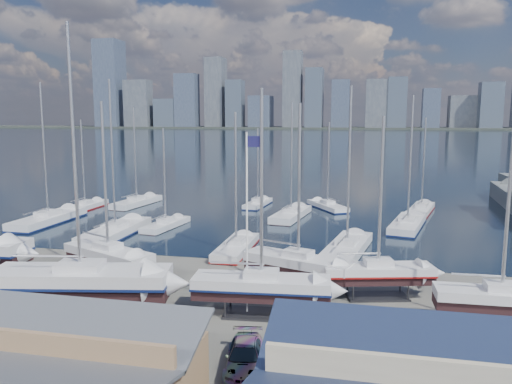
# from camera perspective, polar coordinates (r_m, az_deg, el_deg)

# --- Properties ---
(ground) EXTENTS (1400.00, 1400.00, 0.00)m
(ground) POSITION_cam_1_polar(r_m,az_deg,el_deg) (38.68, -8.56, -11.63)
(ground) COLOR #605E59
(ground) RESTS_ON ground
(water) EXTENTS (1400.00, 600.00, 0.40)m
(water) POSITION_cam_1_polar(r_m,az_deg,el_deg) (344.40, 10.09, 6.13)
(water) COLOR #182838
(water) RESTS_ON ground
(far_shore) EXTENTS (1400.00, 80.00, 2.20)m
(far_shore) POSITION_cam_1_polar(r_m,az_deg,el_deg) (604.16, 11.06, 7.18)
(far_shore) COLOR #2D332D
(far_shore) RESTS_ON ground
(skyline) EXTENTS (639.14, 43.80, 107.69)m
(skyline) POSITION_cam_1_polar(r_m,az_deg,el_deg) (598.58, 10.39, 10.82)
(skyline) COLOR #475166
(skyline) RESTS_ON far_shore
(shed_grey) EXTENTS (12.60, 8.40, 4.17)m
(shed_grey) POSITION_cam_1_polar(r_m,az_deg,el_deg) (24.80, -22.60, -18.77)
(shed_grey) COLOR #8C6B4C
(shed_grey) RESTS_ON ground
(sailboat_cradle_2) EXTENTS (9.06, 5.92, 14.54)m
(sailboat_cradle_2) POSITION_cam_1_polar(r_m,az_deg,el_deg) (43.15, -16.53, -6.97)
(sailboat_cradle_2) COLOR #2D2D33
(sailboat_cradle_2) RESTS_ON ground
(sailboat_cradle_3) EXTENTS (12.48, 5.59, 19.24)m
(sailboat_cradle_3) POSITION_cam_1_polar(r_m,az_deg,el_deg) (36.32, -19.37, -9.64)
(sailboat_cradle_3) COLOR #2D2D33
(sailboat_cradle_3) RESTS_ON ground
(sailboat_cradle_4) EXTENTS (9.01, 5.24, 14.33)m
(sailboat_cradle_4) POSITION_cam_1_polar(r_m,az_deg,el_deg) (39.33, 4.84, -8.17)
(sailboat_cradle_4) COLOR #2D2D33
(sailboat_cradle_4) RESTS_ON ground
(sailboat_cradle_5) EXTENTS (9.50, 3.41, 15.11)m
(sailboat_cradle_5) POSITION_cam_1_polar(r_m,az_deg,el_deg) (34.07, 0.62, -10.74)
(sailboat_cradle_5) COLOR #2D2D33
(sailboat_cradle_5) RESTS_ON ground
(sailboat_cradle_6) EXTENTS (8.44, 4.18, 13.36)m
(sailboat_cradle_6) POSITION_cam_1_polar(r_m,az_deg,el_deg) (38.32, 13.76, -8.93)
(sailboat_cradle_6) COLOR #2D2D33
(sailboat_cradle_6) RESTS_ON ground
(sailboat_cradle_7) EXTENTS (8.11, 2.48, 13.36)m
(sailboat_cradle_7) POSITION_cam_1_polar(r_m,az_deg,el_deg) (35.70, 26.23, -10.87)
(sailboat_cradle_7) COLOR #2D2D33
(sailboat_cradle_7) RESTS_ON ground
(sailboat_moored_0) EXTENTS (3.59, 12.32, 18.36)m
(sailboat_moored_0) POSITION_cam_1_polar(r_m,az_deg,el_deg) (68.28, -22.62, -3.09)
(sailboat_moored_0) COLOR black
(sailboat_moored_0) RESTS_ON water
(sailboat_moored_1) EXTENTS (2.68, 9.11, 13.56)m
(sailboat_moored_1) POSITION_cam_1_polar(r_m,az_deg,el_deg) (76.81, -18.94, -1.67)
(sailboat_moored_1) COLOR black
(sailboat_moored_1) RESTS_ON water
(sailboat_moored_2) EXTENTS (4.20, 10.55, 15.49)m
(sailboat_moored_2) POSITION_cam_1_polar(r_m,az_deg,el_deg) (78.06, -13.47, -1.28)
(sailboat_moored_2) COLOR black
(sailboat_moored_2) RESTS_ON water
(sailboat_moored_3) EXTENTS (3.45, 12.18, 18.19)m
(sailboat_moored_3) POSITION_cam_1_polar(r_m,az_deg,el_deg) (58.62, -15.75, -4.58)
(sailboat_moored_3) COLOR black
(sailboat_moored_3) RESTS_ON water
(sailboat_moored_4) EXTENTS (3.46, 8.58, 12.60)m
(sailboat_moored_4) POSITION_cam_1_polar(r_m,az_deg,el_deg) (61.44, -10.27, -3.79)
(sailboat_moored_4) COLOR black
(sailboat_moored_4) RESTS_ON water
(sailboat_moored_5) EXTENTS (3.09, 8.39, 12.27)m
(sailboat_moored_5) POSITION_cam_1_polar(r_m,az_deg,el_deg) (75.22, 0.21, -1.41)
(sailboat_moored_5) COLOR black
(sailboat_moored_5) RESTS_ON water
(sailboat_moored_6) EXTENTS (2.71, 9.65, 14.43)m
(sailboat_moored_6) POSITION_cam_1_polar(r_m,az_deg,el_deg) (50.05, -2.28, -6.50)
(sailboat_moored_6) COLOR black
(sailboat_moored_6) RESTS_ON water
(sailboat_moored_7) EXTENTS (4.41, 10.87, 15.95)m
(sailboat_moored_7) POSITION_cam_1_polar(r_m,az_deg,el_deg) (66.52, 4.02, -2.73)
(sailboat_moored_7) COLOR black
(sailboat_moored_7) RESTS_ON water
(sailboat_moored_8) EXTENTS (6.77, 8.79, 13.19)m
(sailboat_moored_8) POSITION_cam_1_polar(r_m,az_deg,el_deg) (73.74, 8.17, -1.70)
(sailboat_moored_8) COLOR black
(sailboat_moored_8) RESTS_ON water
(sailboat_moored_9) EXTENTS (5.02, 11.63, 16.99)m
(sailboat_moored_9) POSITION_cam_1_polar(r_m,az_deg,el_deg) (50.16, 10.35, -6.58)
(sailboat_moored_9) COLOR black
(sailboat_moored_9) RESTS_ON water
(sailboat_moored_10) EXTENTS (5.47, 11.51, 16.59)m
(sailboat_moored_10) POSITION_cam_1_polar(r_m,az_deg,el_deg) (62.90, 16.92, -3.75)
(sailboat_moored_10) COLOR black
(sailboat_moored_10) RESTS_ON water
(sailboat_moored_11) EXTENTS (4.72, 9.65, 13.89)m
(sailboat_moored_11) POSITION_cam_1_polar(r_m,az_deg,el_deg) (74.21, 18.38, -1.99)
(sailboat_moored_11) COLOR black
(sailboat_moored_11) RESTS_ON water
(car_b) EXTENTS (5.25, 3.43, 1.64)m
(car_b) POSITION_cam_1_polar(r_m,az_deg,el_deg) (31.24, -20.62, -15.51)
(car_b) COLOR gray
(car_b) RESTS_ON ground
(car_c) EXTENTS (4.13, 5.43, 1.37)m
(car_c) POSITION_cam_1_polar(r_m,az_deg,el_deg) (29.91, -11.78, -16.53)
(car_c) COLOR gray
(car_c) RESTS_ON ground
(car_d) EXTENTS (2.71, 5.12, 1.41)m
(car_d) POSITION_cam_1_polar(r_m,az_deg,el_deg) (27.80, -1.30, -18.32)
(car_d) COLOR gray
(car_d) RESTS_ON ground
(flagpole) EXTENTS (1.09, 0.12, 12.34)m
(flagpole) POSITION_cam_1_polar(r_m,az_deg,el_deg) (32.97, -0.90, -2.20)
(flagpole) COLOR white
(flagpole) RESTS_ON ground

